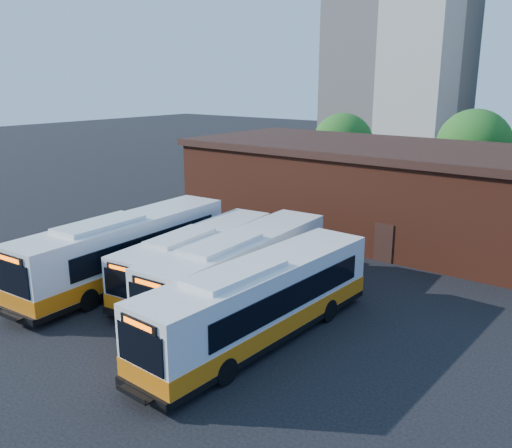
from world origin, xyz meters
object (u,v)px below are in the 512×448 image
Objects in this scene: bus_midwest at (198,260)px; bus_east at (260,304)px; transit_worker at (129,334)px; bus_west at (126,252)px; bus_mideast at (240,271)px.

bus_east is at bearing -30.92° from bus_midwest.
transit_worker is at bearing -72.75° from bus_midwest.
bus_east is at bearing -9.15° from bus_west.
bus_west is 1.06× the size of bus_mideast.
bus_west reaches higher than bus_mideast.
bus_midwest is 8.05m from transit_worker.
bus_west is at bearing 176.57° from bus_east.
bus_mideast is (3.24, -0.32, 0.17)m from bus_midwest.
bus_east is (9.98, -0.93, -0.08)m from bus_west.
bus_west is 6.91m from bus_mideast.
bus_west reaches higher than bus_midwest.
transit_worker is (-3.29, -4.39, -0.65)m from bus_east.
transit_worker is at bearing -94.09° from bus_mideast.
bus_west is 1.18× the size of bus_midwest.
bus_midwest is 5.98× the size of transit_worker.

